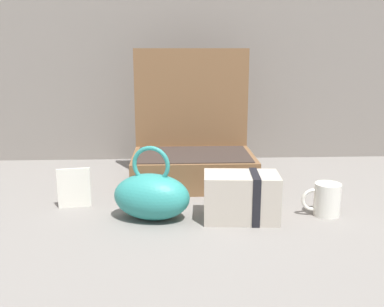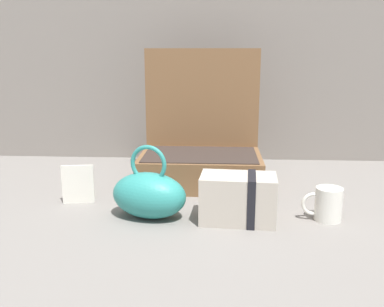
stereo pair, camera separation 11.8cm
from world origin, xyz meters
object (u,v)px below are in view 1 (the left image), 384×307
(open_suitcase, at_px, (193,152))
(cream_toiletry_bag, at_px, (242,197))
(teal_pouch_handbag, at_px, (152,196))
(info_card_left, at_px, (74,188))
(coffee_mug, at_px, (326,199))

(open_suitcase, xyz_separation_m, cream_toiletry_bag, (0.11, -0.35, -0.04))
(teal_pouch_handbag, xyz_separation_m, cream_toiletry_bag, (0.24, -0.01, -0.00))
(open_suitcase, bearing_deg, teal_pouch_handbag, -110.08)
(info_card_left, bearing_deg, cream_toiletry_bag, -23.59)
(teal_pouch_handbag, relative_size, info_card_left, 2.01)
(teal_pouch_handbag, xyz_separation_m, coffee_mug, (0.46, 0.01, -0.02))
(coffee_mug, bearing_deg, teal_pouch_handbag, -179.38)
(coffee_mug, distance_m, info_card_left, 0.69)
(cream_toiletry_bag, xyz_separation_m, info_card_left, (-0.46, 0.11, -0.00))
(cream_toiletry_bag, bearing_deg, info_card_left, 165.92)
(coffee_mug, bearing_deg, cream_toiletry_bag, -175.16)
(open_suitcase, xyz_separation_m, info_card_left, (-0.34, -0.24, -0.04))
(open_suitcase, bearing_deg, coffee_mug, -44.28)
(open_suitcase, distance_m, coffee_mug, 0.48)
(open_suitcase, height_order, info_card_left, open_suitcase)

